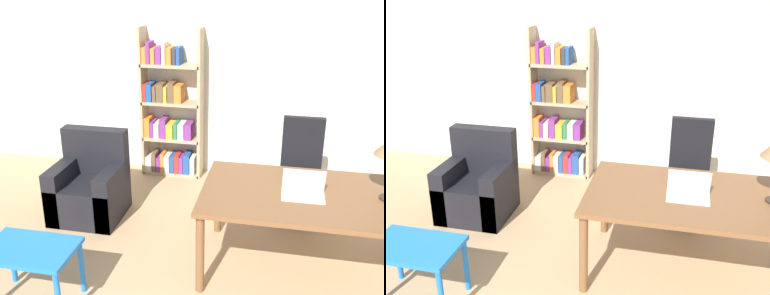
# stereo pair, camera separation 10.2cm
# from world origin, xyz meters

# --- Properties ---
(wall_back) EXTENTS (8.00, 0.06, 2.70)m
(wall_back) POSITION_xyz_m (0.00, 4.53, 1.35)
(wall_back) COLOR silver
(wall_back) RESTS_ON ground_plane
(desk) EXTENTS (1.78, 1.07, 0.74)m
(desk) POSITION_xyz_m (0.72, 2.56, 0.66)
(desk) COLOR brown
(desk) RESTS_ON ground_plane
(laptop) EXTENTS (0.34, 0.22, 0.22)m
(laptop) POSITION_xyz_m (0.66, 2.52, 0.79)
(laptop) COLOR silver
(laptop) RESTS_ON desk
(office_chair) EXTENTS (0.54, 0.54, 1.05)m
(office_chair) POSITION_xyz_m (0.68, 3.59, 0.45)
(office_chair) COLOR black
(office_chair) RESTS_ON ground_plane
(side_table_blue) EXTENTS (0.69, 0.46, 0.50)m
(side_table_blue) POSITION_xyz_m (-1.35, 1.70, 0.42)
(side_table_blue) COLOR blue
(side_table_blue) RESTS_ON ground_plane
(armchair) EXTENTS (0.70, 0.67, 0.91)m
(armchair) POSITION_xyz_m (-1.49, 3.09, 0.30)
(armchair) COLOR black
(armchair) RESTS_ON ground_plane
(bookshelf) EXTENTS (0.76, 0.28, 1.86)m
(bookshelf) POSITION_xyz_m (-0.94, 4.34, 0.79)
(bookshelf) COLOR tan
(bookshelf) RESTS_ON ground_plane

